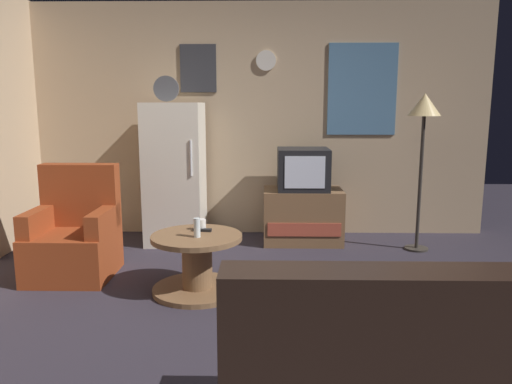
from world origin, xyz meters
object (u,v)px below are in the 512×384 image
(coffee_table, at_px, (197,263))
(crt_tv, at_px, (303,169))
(standing_lamp, at_px, (424,117))
(armchair, at_px, (75,237))
(fridge, at_px, (175,173))
(mug_ceramic_white, at_px, (201,225))
(remote_control, at_px, (202,230))
(tv_stand, at_px, (303,216))
(wine_glass, at_px, (197,228))

(coffee_table, bearing_deg, crt_tv, 57.36)
(standing_lamp, height_order, coffee_table, standing_lamp)
(armchair, bearing_deg, coffee_table, -18.88)
(crt_tv, bearing_deg, standing_lamp, -12.52)
(armchair, bearing_deg, fridge, 57.17)
(mug_ceramic_white, distance_m, remote_control, 0.06)
(coffee_table, bearing_deg, armchair, 161.12)
(tv_stand, bearing_deg, coffee_table, -122.73)
(standing_lamp, height_order, mug_ceramic_white, standing_lamp)
(fridge, distance_m, mug_ceramic_white, 1.41)
(standing_lamp, height_order, wine_glass, standing_lamp)
(mug_ceramic_white, height_order, remote_control, mug_ceramic_white)
(coffee_table, height_order, wine_glass, wine_glass)
(crt_tv, xyz_separation_m, coffee_table, (-0.94, -1.47, -0.57))
(wine_glass, bearing_deg, standing_lamp, 31.33)
(crt_tv, distance_m, coffee_table, 1.83)
(coffee_table, bearing_deg, remote_control, 74.21)
(armchair, bearing_deg, standing_lamp, 14.31)
(tv_stand, distance_m, mug_ceramic_white, 1.63)
(crt_tv, xyz_separation_m, wine_glass, (-0.93, -1.53, -0.26))
(tv_stand, distance_m, crt_tv, 0.51)
(wine_glass, bearing_deg, mug_ceramic_white, 89.00)
(wine_glass, bearing_deg, crt_tv, 58.86)
(remote_control, bearing_deg, armchair, 174.14)
(coffee_table, height_order, armchair, armchair)
(crt_tv, relative_size, standing_lamp, 0.34)
(crt_tv, distance_m, remote_control, 1.67)
(crt_tv, xyz_separation_m, mug_ceramic_white, (-0.92, -1.32, -0.29))
(standing_lamp, height_order, armchair, standing_lamp)
(tv_stand, xyz_separation_m, standing_lamp, (1.16, -0.26, 1.07))
(fridge, distance_m, crt_tv, 1.37)
(crt_tv, bearing_deg, tv_stand, 13.56)
(wine_glass, height_order, remote_control, wine_glass)
(standing_lamp, bearing_deg, tv_stand, 167.39)
(fridge, bearing_deg, tv_stand, 0.19)
(armchair, bearing_deg, mug_ceramic_white, -11.42)
(tv_stand, relative_size, coffee_table, 1.17)
(standing_lamp, relative_size, wine_glass, 10.60)
(remote_control, distance_m, armchair, 1.20)
(fridge, height_order, tv_stand, fridge)
(fridge, relative_size, remote_control, 11.80)
(wine_glass, bearing_deg, remote_control, 84.33)
(coffee_table, distance_m, mug_ceramic_white, 0.32)
(remote_control, bearing_deg, fridge, 116.23)
(crt_tv, bearing_deg, fridge, -179.85)
(crt_tv, relative_size, armchair, 0.56)
(coffee_table, height_order, mug_ceramic_white, mug_ceramic_white)
(wine_glass, bearing_deg, coffee_table, 102.32)
(tv_stand, height_order, crt_tv, crt_tv)
(tv_stand, height_order, mug_ceramic_white, tv_stand)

